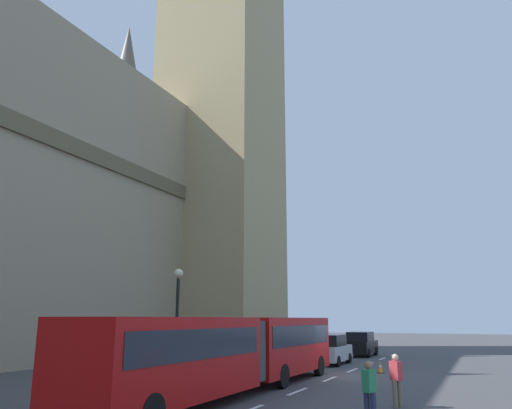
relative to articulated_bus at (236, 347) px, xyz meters
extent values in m
plane|color=#424244|center=(7.74, -1.99, -1.75)|extent=(160.00, 160.00, 0.00)
cube|color=silver|center=(1.54, -1.99, -1.74)|extent=(2.20, 0.16, 0.01)
cube|color=silver|center=(6.14, -1.99, -1.74)|extent=(2.20, 0.16, 0.01)
cube|color=silver|center=(10.74, -1.99, -1.74)|extent=(2.20, 0.16, 0.01)
cube|color=silver|center=(15.34, -1.99, -1.74)|extent=(2.20, 0.16, 0.01)
cube|color=silver|center=(19.94, -1.99, -1.74)|extent=(2.20, 0.16, 0.01)
cube|color=silver|center=(24.54, -1.99, -1.74)|extent=(2.20, 0.16, 0.01)
cube|color=tan|center=(24.10, 14.01, 27.10)|extent=(10.27, 10.27, 57.68)
cone|color=#565147|center=(13.62, 18.01, 24.04)|extent=(2.40, 2.40, 6.10)
cube|color=#B20F0F|center=(4.61, 0.01, -0.10)|extent=(8.33, 2.50, 2.50)
cube|color=#1E232D|center=(4.61, 0.01, 0.35)|extent=(7.67, 2.54, 0.90)
cube|color=#B20F0F|center=(-4.62, 0.01, -0.10)|extent=(8.33, 2.50, 2.50)
cube|color=#1E232D|center=(-4.62, 0.01, 0.35)|extent=(7.67, 2.54, 0.90)
cylinder|color=#3F3F3F|center=(0.00, 0.01, -0.10)|extent=(2.38, 2.38, 2.25)
cylinder|color=black|center=(7.28, -1.12, -1.25)|extent=(1.00, 0.30, 1.00)
cylinder|color=black|center=(2.11, -1.12, -1.25)|extent=(1.00, 0.30, 1.00)
cube|color=#B7B7BC|center=(13.88, 0.17, -1.05)|extent=(4.40, 1.80, 0.90)
cube|color=black|center=(13.68, 0.17, -0.25)|extent=(2.46, 1.66, 0.70)
cylinder|color=black|center=(15.29, -0.64, -1.43)|extent=(0.64, 0.30, 0.64)
cylinder|color=black|center=(12.47, -0.64, -1.43)|extent=(0.64, 0.30, 0.64)
cube|color=black|center=(21.86, -0.03, -1.05)|extent=(4.40, 1.80, 0.90)
cube|color=black|center=(21.66, -0.03, -0.25)|extent=(2.46, 1.66, 0.70)
cylinder|color=black|center=(23.27, -0.84, -1.43)|extent=(0.64, 0.30, 0.64)
cylinder|color=black|center=(20.46, -0.84, -1.43)|extent=(0.64, 0.30, 0.64)
cube|color=black|center=(10.03, -3.72, -1.73)|extent=(0.36, 0.36, 0.03)
cone|color=orange|center=(10.03, -3.72, -1.44)|extent=(0.28, 0.28, 0.55)
cylinder|color=white|center=(10.03, -3.72, -1.41)|extent=(0.17, 0.17, 0.08)
cube|color=black|center=(14.85, -3.57, -1.73)|extent=(0.36, 0.36, 0.03)
cone|color=orange|center=(14.85, -3.57, -1.44)|extent=(0.28, 0.28, 0.55)
cylinder|color=white|center=(14.85, -3.57, -1.41)|extent=(0.17, 0.17, 0.08)
cylinder|color=black|center=(2.55, 4.51, -1.60)|extent=(0.32, 0.32, 0.30)
cylinder|color=black|center=(2.55, 4.51, 0.65)|extent=(0.16, 0.16, 4.80)
sphere|color=beige|center=(2.55, 4.51, 3.30)|extent=(0.44, 0.44, 0.44)
cylinder|color=#262D4C|center=(-3.74, -6.11, -1.32)|extent=(0.16, 0.16, 0.86)
cylinder|color=#262D4C|center=(-3.68, -5.92, -1.32)|extent=(0.16, 0.16, 0.86)
cube|color=#267F4C|center=(-3.71, -6.02, -0.59)|extent=(0.45, 0.35, 0.60)
sphere|color=#936B4C|center=(-3.71, -6.02, -0.17)|extent=(0.22, 0.22, 0.22)
cylinder|color=#726651|center=(-0.43, -6.31, -1.32)|extent=(0.16, 0.16, 0.86)
cylinder|color=#726651|center=(-0.59, -6.19, -1.32)|extent=(0.16, 0.16, 0.86)
cube|color=#BF383F|center=(-0.51, -6.25, -0.59)|extent=(0.44, 0.46, 0.60)
sphere|color=beige|center=(-0.51, -6.25, -0.17)|extent=(0.22, 0.22, 0.22)
camera|label=1|loc=(-18.28, -9.16, 1.10)|focal=34.72mm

